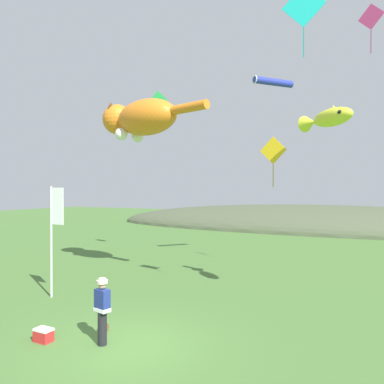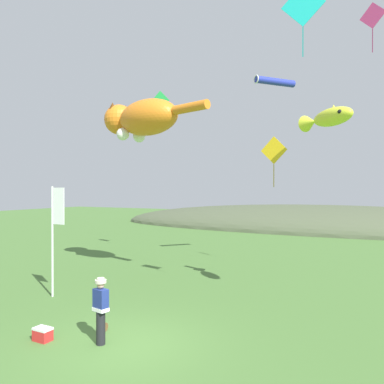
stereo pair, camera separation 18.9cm
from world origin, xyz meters
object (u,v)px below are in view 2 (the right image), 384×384
object	(u,v)px
kite_spool	(103,327)
kite_giant_cat	(141,119)
picnic_cooler	(43,334)
kite_fish_windsock	(327,118)
festival_banner_pole	(55,225)
kite_diamond_green	(160,101)
kite_diamond_gold	(274,151)
kite_diamond_pink	(373,16)
kite_diamond_teal	(303,5)
kite_tube_streamer	(275,82)
festival_attendant	(101,309)

from	to	relation	value
kite_spool	kite_giant_cat	distance (m)	10.01
picnic_cooler	kite_fish_windsock	bearing A→B (deg)	41.64
festival_banner_pole	kite_diamond_green	world-z (taller)	kite_diamond_green
kite_spool	festival_banner_pole	world-z (taller)	festival_banner_pole
kite_giant_cat	kite_diamond_gold	world-z (taller)	kite_giant_cat
kite_spool	kite_diamond_pink	distance (m)	14.67
kite_fish_windsock	kite_diamond_teal	distance (m)	3.54
kite_spool	kite_diamond_green	world-z (taller)	kite_diamond_green
picnic_cooler	festival_banner_pole	bearing A→B (deg)	133.08
kite_diamond_pink	kite_diamond_teal	size ratio (longest dim) A/B	0.87
kite_spool	kite_tube_streamer	bearing A→B (deg)	77.76
kite_giant_cat	kite_diamond_teal	bearing A→B (deg)	-21.23
festival_banner_pole	kite_diamond_pink	world-z (taller)	kite_diamond_pink
kite_fish_windsock	kite_diamond_teal	xyz separation A→B (m)	(-0.49, -1.56, 3.14)
kite_diamond_green	kite_diamond_teal	xyz separation A→B (m)	(9.58, -7.22, 0.31)
festival_attendant	kite_fish_windsock	distance (m)	9.17
kite_fish_windsock	kite_diamond_gold	size ratio (longest dim) A/B	1.04
kite_diamond_pink	kite_diamond_gold	bearing A→B (deg)	-157.44
picnic_cooler	kite_tube_streamer	world-z (taller)	kite_tube_streamer
kite_giant_cat	kite_diamond_teal	distance (m)	8.89
kite_diamond_pink	kite_diamond_green	size ratio (longest dim) A/B	0.91
kite_spool	kite_fish_windsock	size ratio (longest dim) A/B	0.13
kite_diamond_green	kite_fish_windsock	bearing A→B (deg)	-29.34
kite_spool	kite_diamond_teal	bearing A→B (deg)	30.73
picnic_cooler	kite_diamond_pink	world-z (taller)	kite_diamond_pink
kite_fish_windsock	kite_diamond_pink	distance (m)	5.30
kite_tube_streamer	kite_diamond_teal	distance (m)	7.92
kite_giant_cat	kite_diamond_teal	size ratio (longest dim) A/B	2.89
festival_attendant	festival_banner_pole	distance (m)	5.51
kite_spool	kite_fish_windsock	xyz separation A→B (m)	(5.58, 4.58, 6.36)
kite_spool	festival_attendant	bearing A→B (deg)	-52.69
kite_diamond_green	festival_banner_pole	bearing A→B (deg)	-86.29
kite_diamond_gold	kite_tube_streamer	bearing A→B (deg)	104.63
picnic_cooler	kite_diamond_pink	xyz separation A→B (m)	(7.85, 8.73, 10.58)
kite_diamond_gold	kite_diamond_teal	distance (m)	5.26
picnic_cooler	kite_diamond_pink	size ratio (longest dim) A/B	0.26
kite_diamond_gold	kite_fish_windsock	bearing A→B (deg)	-33.72
picnic_cooler	kite_diamond_pink	distance (m)	15.80
kite_giant_cat	kite_fish_windsock	world-z (taller)	kite_giant_cat
picnic_cooler	festival_banner_pole	size ratio (longest dim) A/B	0.12
picnic_cooler	kite_diamond_green	bearing A→B (deg)	106.80
kite_fish_windsock	kite_tube_streamer	size ratio (longest dim) A/B	1.03
kite_spool	kite_tube_streamer	size ratio (longest dim) A/B	0.13
festival_attendant	kite_giant_cat	bearing A→B (deg)	117.03
festival_banner_pole	kite_tube_streamer	bearing A→B (deg)	54.06
picnic_cooler	kite_fish_windsock	distance (m)	10.84
picnic_cooler	kite_diamond_gold	bearing A→B (deg)	58.80
kite_tube_streamer	kite_diamond_teal	world-z (taller)	kite_diamond_teal
festival_banner_pole	kite_diamond_teal	xyz separation A→B (m)	(9.03, 1.16, 6.84)
picnic_cooler	festival_banner_pole	distance (m)	5.02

